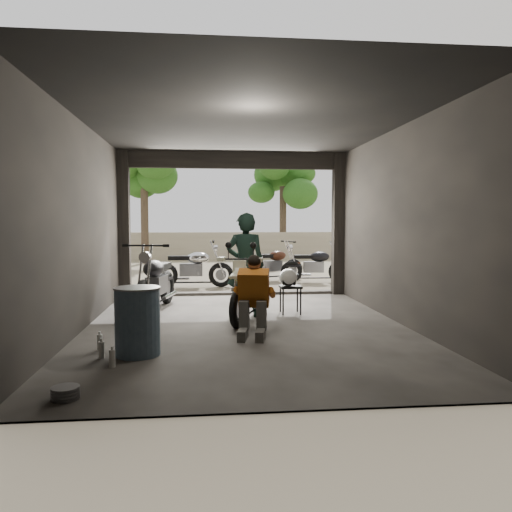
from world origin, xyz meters
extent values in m
plane|color=#7A6D56|center=(0.00, 0.00, 0.00)|extent=(80.00, 80.00, 0.00)
cube|color=#2D2B28|center=(0.00, 0.00, 0.01)|extent=(5.00, 7.00, 0.02)
plane|color=black|center=(0.00, 0.00, 3.20)|extent=(7.00, 7.00, 0.00)
cube|color=black|center=(0.00, -3.50, 1.60)|extent=(5.00, 0.02, 3.20)
cube|color=black|center=(-2.50, 0.00, 1.60)|extent=(0.02, 7.00, 3.20)
cube|color=black|center=(2.50, 0.00, 1.60)|extent=(0.02, 7.00, 3.20)
cube|color=black|center=(-2.38, 3.38, 1.60)|extent=(0.24, 0.24, 3.20)
cube|color=black|center=(2.38, 3.38, 1.60)|extent=(0.24, 0.24, 3.20)
cube|color=black|center=(0.00, 3.42, 3.02)|extent=(5.00, 0.16, 0.36)
cube|color=#2D2B28|center=(0.00, 3.50, 0.04)|extent=(5.00, 0.25, 0.08)
cube|color=gray|center=(0.00, 14.00, 0.60)|extent=(18.00, 0.30, 1.20)
cylinder|color=#382B1E|center=(-3.00, 12.50, 1.79)|extent=(0.30, 0.30, 3.58)
ellipsoid|color=#1E4C14|center=(-3.00, 12.50, 4.03)|extent=(2.20, 2.20, 3.14)
cylinder|color=#382B1E|center=(2.80, 14.00, 1.60)|extent=(0.30, 0.30, 3.20)
ellipsoid|color=#1E4C14|center=(2.80, 14.00, 3.60)|extent=(2.20, 2.20, 2.80)
imported|color=black|center=(0.06, 0.88, 0.91)|extent=(0.71, 0.51, 1.82)
cube|color=black|center=(0.89, 1.07, 0.50)|extent=(0.38, 0.38, 0.04)
cylinder|color=black|center=(0.73, 0.91, 0.25)|extent=(0.03, 0.03, 0.50)
cylinder|color=black|center=(1.04, 0.91, 0.25)|extent=(0.03, 0.03, 0.50)
cylinder|color=black|center=(0.73, 1.22, 0.25)|extent=(0.03, 0.03, 0.50)
cylinder|color=black|center=(1.04, 1.22, 0.25)|extent=(0.03, 0.03, 0.50)
ellipsoid|color=silver|center=(0.84, 1.01, 0.68)|extent=(0.39, 0.40, 0.31)
cylinder|color=#384C5F|center=(-1.48, -1.50, 0.43)|extent=(0.70, 0.70, 0.86)
cylinder|color=black|center=(3.68, 2.73, 1.02)|extent=(0.08, 0.08, 2.05)
cylinder|color=beige|center=(3.68, 2.71, 1.86)|extent=(0.74, 0.03, 0.74)
camera|label=1|loc=(-0.65, -7.71, 1.68)|focal=35.00mm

